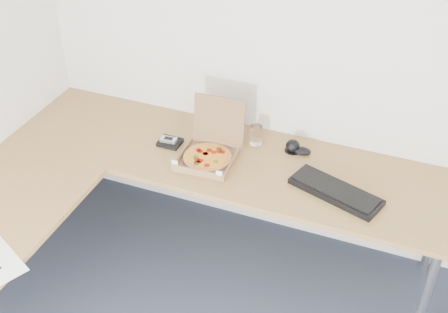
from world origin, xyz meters
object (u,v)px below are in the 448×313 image
at_px(drinking_glass, 256,135).
at_px(wallet, 170,142).
at_px(desk, 137,191).
at_px(pizza_box, 209,154).
at_px(keyboard, 336,192).

bearing_deg(drinking_glass, wallet, -157.66).
xyz_separation_m(desk, wallet, (-0.01, 0.42, 0.04)).
height_order(pizza_box, wallet, pizza_box).
bearing_deg(desk, pizza_box, 54.91).
bearing_deg(wallet, drinking_glass, 22.67).
bearing_deg(drinking_glass, keyboard, -27.80).
bearing_deg(keyboard, desk, -143.16).
bearing_deg(drinking_glass, desk, -126.53).
height_order(desk, wallet, wallet).
bearing_deg(pizza_box, wallet, 165.61).
height_order(pizza_box, drinking_glass, pizza_box).
relative_size(desk, pizza_box, 7.18).
distance_m(pizza_box, drinking_glass, 0.31).
bearing_deg(desk, wallet, 90.96).
height_order(desk, pizza_box, pizza_box).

